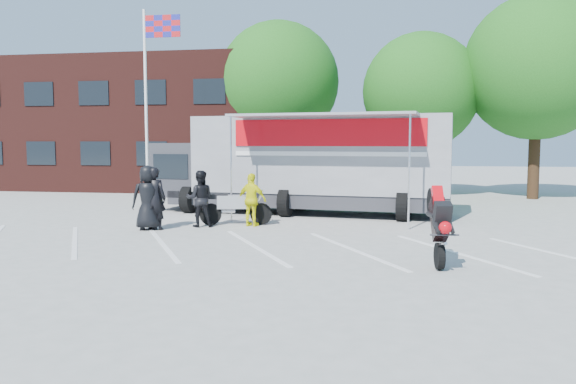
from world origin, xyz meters
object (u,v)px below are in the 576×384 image
(spectator_hivis, at_px, (252,200))
(flagpole, at_px, (151,82))
(spectator_leather_a, at_px, (148,198))
(spectator_leather_c, at_px, (200,199))
(tree_left, at_px, (278,83))
(parked_motorcycle, at_px, (236,225))
(tree_right, at_px, (538,67))
(transporter_truck, at_px, (307,213))
(stunt_bike_rider, at_px, (433,264))
(spectator_leather_b, at_px, (155,198))
(tree_mid, at_px, (421,91))

(spectator_hivis, bearing_deg, flagpole, -30.05)
(spectator_leather_a, relative_size, spectator_leather_c, 1.11)
(tree_left, bearing_deg, spectator_hivis, -83.39)
(parked_motorcycle, bearing_deg, tree_left, -8.33)
(tree_right, bearing_deg, tree_left, 172.87)
(transporter_truck, height_order, stunt_bike_rider, transporter_truck)
(transporter_truck, height_order, spectator_leather_a, spectator_leather_a)
(tree_right, distance_m, spectator_hivis, 15.61)
(tree_left, xyz_separation_m, spectator_hivis, (1.36, -11.73, -4.76))
(spectator_leather_a, relative_size, spectator_hivis, 1.17)
(flagpole, bearing_deg, transporter_truck, -19.20)
(tree_left, relative_size, transporter_truck, 0.79)
(parked_motorcycle, bearing_deg, transporter_truck, -42.17)
(parked_motorcycle, relative_size, spectator_leather_c, 1.33)
(stunt_bike_rider, distance_m, spectator_leather_c, 7.81)
(spectator_leather_c, height_order, spectator_hivis, spectator_leather_c)
(stunt_bike_rider, distance_m, spectator_leather_b, 8.42)
(flagpole, xyz_separation_m, stunt_bike_rider, (10.60, -10.27, -5.05))
(flagpole, height_order, transporter_truck, flagpole)
(spectator_leather_c, bearing_deg, parked_motorcycle, -166.28)
(transporter_truck, distance_m, spectator_leather_a, 6.17)
(spectator_leather_a, bearing_deg, spectator_hivis, 179.91)
(flagpole, relative_size, tree_right, 0.88)
(tree_left, bearing_deg, flagpole, -125.28)
(parked_motorcycle, relative_size, spectator_leather_a, 1.20)
(tree_right, height_order, spectator_leather_a, tree_right)
(parked_motorcycle, relative_size, spectator_leather_b, 1.24)
(tree_left, relative_size, spectator_leather_c, 5.05)
(tree_left, height_order, spectator_leather_a, tree_left)
(stunt_bike_rider, relative_size, spectator_hivis, 1.11)
(tree_left, xyz_separation_m, parked_motorcycle, (0.80, -11.53, -5.57))
(spectator_hivis, bearing_deg, transporter_truck, -94.92)
(tree_mid, bearing_deg, spectator_leather_c, -122.91)
(stunt_bike_rider, height_order, spectator_leather_c, spectator_leather_c)
(spectator_leather_a, bearing_deg, tree_right, -162.48)
(tree_mid, distance_m, stunt_bike_rider, 16.07)
(tree_left, distance_m, parked_motorcycle, 12.83)
(tree_left, bearing_deg, spectator_leather_a, -96.51)
(transporter_truck, distance_m, spectator_leather_c, 4.70)
(tree_left, xyz_separation_m, spectator_leather_a, (-1.47, -12.91, -4.62))
(tree_mid, distance_m, transporter_truck, 9.91)
(transporter_truck, xyz_separation_m, spectator_hivis, (-1.25, -3.34, 0.81))
(flagpole, distance_m, stunt_bike_rider, 15.60)
(transporter_truck, bearing_deg, spectator_leather_b, -123.88)
(tree_left, xyz_separation_m, tree_right, (12.00, -1.50, 0.31))
(tree_left, relative_size, spectator_hivis, 5.33)
(tree_mid, bearing_deg, spectator_leather_a, -125.42)
(transporter_truck, xyz_separation_m, spectator_leather_b, (-3.90, -4.48, 0.92))
(tree_right, xyz_separation_m, spectator_hivis, (-10.64, -10.23, -5.07))
(stunt_bike_rider, distance_m, spectator_leather_a, 8.57)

